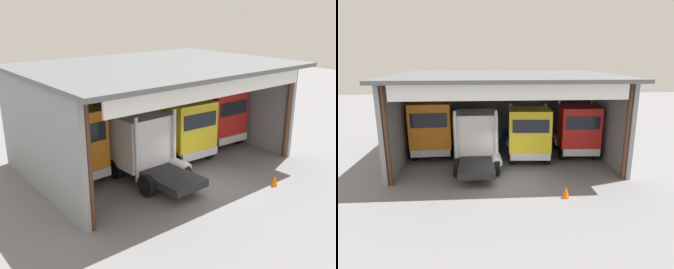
% 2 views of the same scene
% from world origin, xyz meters
% --- Properties ---
extents(ground_plane, '(80.00, 80.00, 0.00)m').
position_xyz_m(ground_plane, '(0.00, 0.00, 0.00)').
color(ground_plane, slate).
rests_on(ground_plane, ground).
extents(workshop_shed, '(13.48, 10.09, 5.45)m').
position_xyz_m(workshop_shed, '(0.00, 5.29, 3.75)').
color(workshop_shed, gray).
rests_on(workshop_shed, ground).
extents(truck_orange_right_bay, '(2.85, 5.08, 3.69)m').
position_xyz_m(truck_orange_right_bay, '(-4.77, 4.83, 1.95)').
color(truck_orange_right_bay, orange).
rests_on(truck_orange_right_bay, ground).
extents(truck_white_center_right_bay, '(2.80, 5.40, 3.58)m').
position_xyz_m(truck_white_center_right_bay, '(-1.81, 2.90, 1.72)').
color(truck_white_center_right_bay, white).
rests_on(truck_white_center_right_bay, ground).
extents(truck_yellow_yard_outside, '(2.76, 5.29, 3.52)m').
position_xyz_m(truck_yellow_yard_outside, '(1.46, 3.65, 1.76)').
color(truck_yellow_yard_outside, yellow).
rests_on(truck_yellow_yard_outside, ground).
extents(truck_red_center_bay, '(2.67, 4.54, 3.64)m').
position_xyz_m(truck_red_center_bay, '(4.76, 4.17, 1.79)').
color(truck_red_center_bay, red).
rests_on(truck_red_center_bay, ground).
extents(oil_drum, '(0.58, 0.58, 0.90)m').
position_xyz_m(oil_drum, '(0.32, 7.77, 0.45)').
color(oil_drum, '#194CB2').
rests_on(oil_drum, ground).
extents(tool_cart, '(0.90, 0.60, 1.00)m').
position_xyz_m(tool_cart, '(-2.85, 7.56, 0.50)').
color(tool_cart, black).
rests_on(tool_cart, ground).
extents(traffic_cone, '(0.36, 0.36, 0.56)m').
position_xyz_m(traffic_cone, '(2.49, -1.88, 0.28)').
color(traffic_cone, orange).
rests_on(traffic_cone, ground).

